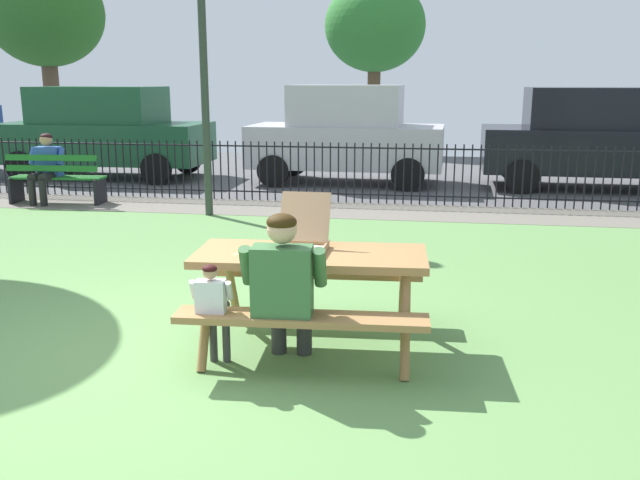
{
  "coord_description": "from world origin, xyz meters",
  "views": [
    {
      "loc": [
        2.04,
        -4.63,
        2.08
      ],
      "look_at": [
        1.14,
        0.91,
        0.75
      ],
      "focal_mm": 38.07,
      "sensor_mm": 36.0,
      "label": 1
    }
  ],
  "objects_px": {
    "pizza_slice_on_table": "(250,251)",
    "lamp_post_walkway": "(203,40)",
    "picnic_table_foreground": "(311,274)",
    "person_on_park_bench": "(46,165)",
    "far_tree_left": "(45,15)",
    "adult_at_table": "(284,284)",
    "park_bench_left": "(56,179)",
    "parked_car_center": "(346,134)",
    "parked_car_right": "(599,137)",
    "far_tree_midleft": "(375,27)",
    "pizza_box_open": "(302,237)",
    "parked_car_left": "(104,131)",
    "child_at_table": "(213,305)"
  },
  "relations": [
    {
      "from": "park_bench_left",
      "to": "far_tree_left",
      "type": "height_order",
      "value": "far_tree_left"
    },
    {
      "from": "adult_at_table",
      "to": "parked_car_left",
      "type": "distance_m",
      "value": 11.07
    },
    {
      "from": "pizza_slice_on_table",
      "to": "person_on_park_bench",
      "type": "distance_m",
      "value": 7.71
    },
    {
      "from": "pizza_slice_on_table",
      "to": "park_bench_left",
      "type": "relative_size",
      "value": 0.16
    },
    {
      "from": "parked_car_left",
      "to": "far_tree_left",
      "type": "bearing_deg",
      "value": 126.62
    },
    {
      "from": "child_at_table",
      "to": "parked_car_left",
      "type": "xyz_separation_m",
      "value": [
        -5.47,
        9.37,
        0.51
      ]
    },
    {
      "from": "person_on_park_bench",
      "to": "parked_car_left",
      "type": "height_order",
      "value": "parked_car_left"
    },
    {
      "from": "child_at_table",
      "to": "person_on_park_bench",
      "type": "relative_size",
      "value": 0.68
    },
    {
      "from": "far_tree_left",
      "to": "park_bench_left",
      "type": "bearing_deg",
      "value": -59.86
    },
    {
      "from": "parked_car_right",
      "to": "person_on_park_bench",
      "type": "bearing_deg",
      "value": -162.09
    },
    {
      "from": "person_on_park_bench",
      "to": "park_bench_left",
      "type": "bearing_deg",
      "value": -5.86
    },
    {
      "from": "adult_at_table",
      "to": "parked_car_left",
      "type": "height_order",
      "value": "parked_car_left"
    },
    {
      "from": "pizza_box_open",
      "to": "park_bench_left",
      "type": "relative_size",
      "value": 0.31
    },
    {
      "from": "pizza_slice_on_table",
      "to": "parked_car_right",
      "type": "xyz_separation_m",
      "value": [
        4.55,
        8.88,
        0.23
      ]
    },
    {
      "from": "person_on_park_bench",
      "to": "parked_car_left",
      "type": "bearing_deg",
      "value": 98.52
    },
    {
      "from": "pizza_slice_on_table",
      "to": "parked_car_left",
      "type": "relative_size",
      "value": 0.06
    },
    {
      "from": "picnic_table_foreground",
      "to": "pizza_box_open",
      "type": "relative_size",
      "value": 3.76
    },
    {
      "from": "parked_car_center",
      "to": "far_tree_left",
      "type": "xyz_separation_m",
      "value": [
        -10.66,
        7.24,
        3.11
      ]
    },
    {
      "from": "person_on_park_bench",
      "to": "pizza_slice_on_table",
      "type": "bearing_deg",
      "value": -48.09
    },
    {
      "from": "parked_car_right",
      "to": "lamp_post_walkway",
      "type": "bearing_deg",
      "value": -150.51
    },
    {
      "from": "adult_at_table",
      "to": "person_on_park_bench",
      "type": "bearing_deg",
      "value": 131.79
    },
    {
      "from": "parked_car_center",
      "to": "parked_car_right",
      "type": "relative_size",
      "value": 0.89
    },
    {
      "from": "picnic_table_foreground",
      "to": "far_tree_midleft",
      "type": "xyz_separation_m",
      "value": [
        -0.87,
        16.03,
        3.02
      ]
    },
    {
      "from": "picnic_table_foreground",
      "to": "far_tree_left",
      "type": "bearing_deg",
      "value": 125.56
    },
    {
      "from": "parked_car_center",
      "to": "parked_car_right",
      "type": "height_order",
      "value": "parked_car_center"
    },
    {
      "from": "lamp_post_walkway",
      "to": "far_tree_left",
      "type": "relative_size",
      "value": 0.75
    },
    {
      "from": "pizza_slice_on_table",
      "to": "child_at_table",
      "type": "bearing_deg",
      "value": -107.09
    },
    {
      "from": "far_tree_midleft",
      "to": "parked_car_left",
      "type": "bearing_deg",
      "value": -125.77
    },
    {
      "from": "pizza_box_open",
      "to": "parked_car_right",
      "type": "distance_m",
      "value": 9.66
    },
    {
      "from": "picnic_table_foreground",
      "to": "person_on_park_bench",
      "type": "bearing_deg",
      "value": 134.76
    },
    {
      "from": "adult_at_table",
      "to": "child_at_table",
      "type": "bearing_deg",
      "value": -173.18
    },
    {
      "from": "pizza_slice_on_table",
      "to": "far_tree_left",
      "type": "distance_m",
      "value": 19.79
    },
    {
      "from": "far_tree_midleft",
      "to": "parked_car_center",
      "type": "bearing_deg",
      "value": -89.49
    },
    {
      "from": "pizza_slice_on_table",
      "to": "adult_at_table",
      "type": "relative_size",
      "value": 0.21
    },
    {
      "from": "person_on_park_bench",
      "to": "parked_car_left",
      "type": "relative_size",
      "value": 0.27
    },
    {
      "from": "pizza_box_open",
      "to": "person_on_park_bench",
      "type": "height_order",
      "value": "pizza_box_open"
    },
    {
      "from": "lamp_post_walkway",
      "to": "parked_car_left",
      "type": "distance_m",
      "value": 5.42
    },
    {
      "from": "pizza_box_open",
      "to": "parked_car_center",
      "type": "relative_size",
      "value": 0.13
    },
    {
      "from": "person_on_park_bench",
      "to": "parked_car_center",
      "type": "distance_m",
      "value": 5.75
    },
    {
      "from": "adult_at_table",
      "to": "park_bench_left",
      "type": "distance_m",
      "value": 8.14
    },
    {
      "from": "picnic_table_foreground",
      "to": "person_on_park_bench",
      "type": "xyz_separation_m",
      "value": [
        -5.62,
        5.66,
        0.06
      ]
    },
    {
      "from": "pizza_slice_on_table",
      "to": "park_bench_left",
      "type": "height_order",
      "value": "park_bench_left"
    },
    {
      "from": "picnic_table_foreground",
      "to": "far_tree_left",
      "type": "distance_m",
      "value": 20.02
    },
    {
      "from": "picnic_table_foreground",
      "to": "person_on_park_bench",
      "type": "distance_m",
      "value": 7.97
    },
    {
      "from": "adult_at_table",
      "to": "person_on_park_bench",
      "type": "xyz_separation_m",
      "value": [
        -5.51,
        6.17,
        0.0
      ]
    },
    {
      "from": "pizza_slice_on_table",
      "to": "lamp_post_walkway",
      "type": "bearing_deg",
      "value": 111.82
    },
    {
      "from": "child_at_table",
      "to": "parked_car_center",
      "type": "relative_size",
      "value": 0.21
    },
    {
      "from": "pizza_box_open",
      "to": "far_tree_left",
      "type": "xyz_separation_m",
      "value": [
        -11.38,
        15.94,
        3.25
      ]
    },
    {
      "from": "far_tree_left",
      "to": "far_tree_midleft",
      "type": "xyz_separation_m",
      "value": [
        10.59,
        0.0,
        -0.5
      ]
    },
    {
      "from": "child_at_table",
      "to": "parked_car_left",
      "type": "distance_m",
      "value": 10.86
    }
  ]
}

